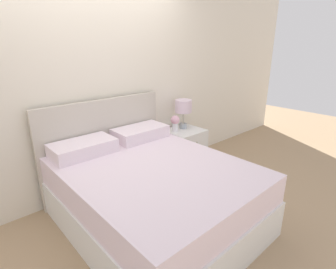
{
  "coord_description": "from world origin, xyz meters",
  "views": [
    {
      "loc": [
        -1.4,
        -2.7,
        1.72
      ],
      "look_at": [
        0.57,
        -0.52,
        0.71
      ],
      "focal_mm": 28.0,
      "sensor_mm": 36.0,
      "label": 1
    }
  ],
  "objects_px": {
    "nightstand": "(184,149)",
    "table_lamp": "(183,108)",
    "flower_vase": "(175,122)",
    "bed": "(150,190)"
  },
  "relations": [
    {
      "from": "nightstand",
      "to": "table_lamp",
      "type": "height_order",
      "value": "table_lamp"
    },
    {
      "from": "nightstand",
      "to": "flower_vase",
      "type": "bearing_deg",
      "value": 161.6
    },
    {
      "from": "nightstand",
      "to": "table_lamp",
      "type": "xyz_separation_m",
      "value": [
        0.05,
        0.08,
        0.59
      ]
    },
    {
      "from": "flower_vase",
      "to": "bed",
      "type": "bearing_deg",
      "value": -145.42
    },
    {
      "from": "bed",
      "to": "flower_vase",
      "type": "height_order",
      "value": "bed"
    },
    {
      "from": "table_lamp",
      "to": "flower_vase",
      "type": "height_order",
      "value": "table_lamp"
    },
    {
      "from": "nightstand",
      "to": "table_lamp",
      "type": "relative_size",
      "value": 1.38
    },
    {
      "from": "table_lamp",
      "to": "bed",
      "type": "bearing_deg",
      "value": -148.73
    },
    {
      "from": "bed",
      "to": "flower_vase",
      "type": "xyz_separation_m",
      "value": [
        1.0,
        0.69,
        0.36
      ]
    },
    {
      "from": "nightstand",
      "to": "table_lamp",
      "type": "distance_m",
      "value": 0.6
    }
  ]
}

